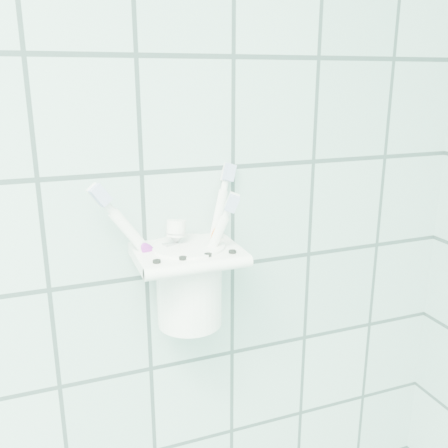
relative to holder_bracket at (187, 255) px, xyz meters
name	(u,v)px	position (x,y,z in m)	size (l,w,h in m)	color
holder_bracket	(187,255)	(0.00, 0.00, 0.00)	(0.13, 0.11, 0.04)	white
cup	(189,282)	(0.00, 0.00, -0.04)	(0.09, 0.09, 0.11)	white
toothbrush_pink	(196,232)	(0.02, 0.02, 0.02)	(0.12, 0.03, 0.21)	white
toothbrush_blue	(197,241)	(0.01, 0.00, 0.02)	(0.06, 0.05, 0.20)	white
toothbrush_orange	(182,248)	(0.00, 0.01, 0.00)	(0.06, 0.05, 0.18)	white
toothpaste_tube	(172,266)	(-0.02, 0.00, -0.01)	(0.04, 0.04, 0.14)	silver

